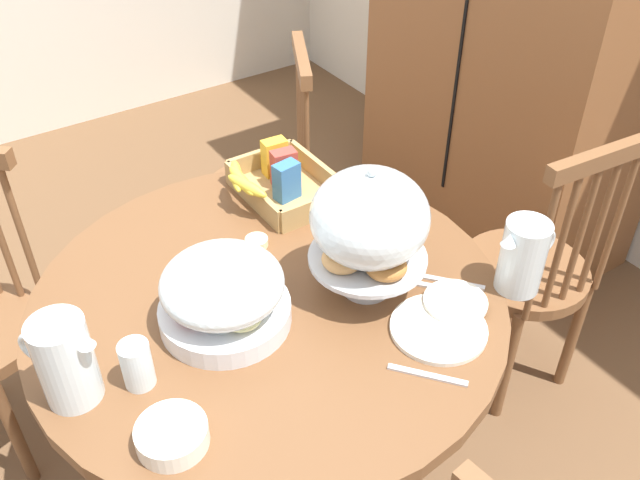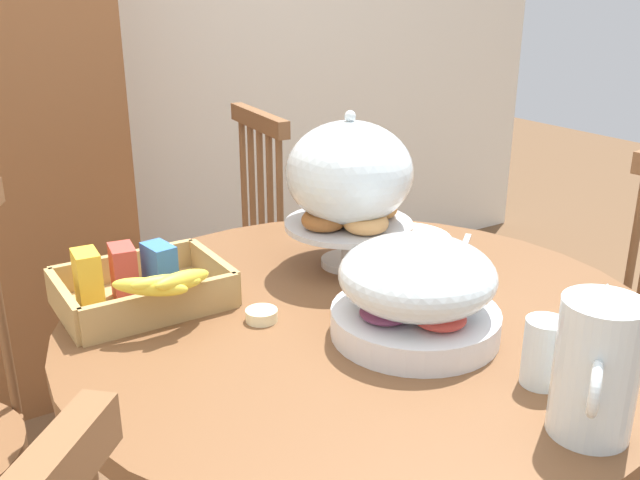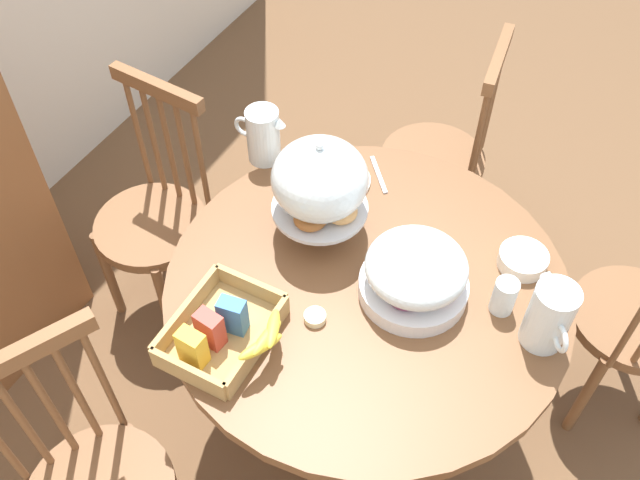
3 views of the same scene
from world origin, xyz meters
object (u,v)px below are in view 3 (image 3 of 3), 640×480
Objects in this scene: dining_table at (364,327)px; cereal_bowl at (523,259)px; milk_pitcher at (263,137)px; pastry_stand_with_dome at (320,183)px; orange_juice_pitcher at (548,318)px; china_plate_small at (307,176)px; windsor_chair_facing_door at (439,161)px; windsor_chair_far_side at (156,221)px; butter_dish at (315,317)px; windsor_chair_by_cabinet at (637,324)px; cereal_basket at (224,332)px; china_plate_large at (336,180)px; drinking_glass at (504,296)px; fruit_platter_covered at (415,273)px.

cereal_bowl is (0.26, -0.36, 0.25)m from dining_table.
milk_pitcher reaches higher than cereal_bowl.
cereal_bowl is (0.15, -0.57, -0.17)m from pastry_stand_with_dome.
china_plate_small is (0.24, 0.82, -0.07)m from orange_juice_pitcher.
windsor_chair_far_side is (-0.77, 0.78, 0.00)m from windsor_chair_facing_door.
milk_pitcher is 0.66m from butter_dish.
windsor_chair_by_cabinet is 1.31m from cereal_basket.
china_plate_large is 0.66m from drinking_glass.
windsor_chair_facing_door is (0.87, 0.09, -0.06)m from dining_table.
orange_juice_pitcher reaches higher than milk_pitcher.
dining_table is 0.87m from windsor_chair_by_cabinet.
fruit_platter_covered is 0.29m from butter_dish.
china_plate_small is at bearing -70.84° from windsor_chair_far_side.
windsor_chair_facing_door is 0.90m from pastry_stand_with_dome.
pastry_stand_with_dome reaches higher than orange_juice_pitcher.
windsor_chair_far_side is 1.06m from fruit_platter_covered.
butter_dish is (-0.27, 0.43, -0.04)m from drinking_glass.
pastry_stand_with_dome is 0.49m from cereal_basket.
dining_table is at bearing -129.33° from china_plate_small.
orange_juice_pitcher is at bearing -86.99° from fruit_platter_covered.
fruit_platter_covered is at bearing 93.01° from orange_juice_pitcher.
dining_table is 19.00× the size of butter_dish.
dining_table is 0.31m from butter_dish.
windsor_chair_facing_door is 1.00× the size of windsor_chair_far_side.
china_plate_small and butter_dish have the same top height.
china_plate_large is (0.32, 0.26, 0.23)m from dining_table.
cereal_bowl is (0.16, -1.23, 0.31)m from windsor_chair_far_side.
windsor_chair_by_cabinet reaches higher than china_plate_large.
cereal_basket is 2.26× the size of cereal_bowl.
orange_juice_pitcher is 1.83× the size of drinking_glass.
fruit_platter_covered is 5.00× the size of butter_dish.
dining_table is 7.60× the size of china_plate_small.
windsor_chair_facing_door is 3.25× the size of fruit_platter_covered.
windsor_chair_far_side is at bearing 109.82° from china_plate_large.
milk_pitcher is at bearing 75.14° from orange_juice_pitcher.
cereal_basket is 0.74m from drinking_glass.
fruit_platter_covered is 0.95× the size of cereal_basket.
milk_pitcher is at bearing 66.19° from fruit_platter_covered.
windsor_chair_by_cabinet is 0.63m from drinking_glass.
windsor_chair_facing_door is 4.84× the size of orange_juice_pitcher.
dining_table is at bearing 121.16° from windsor_chair_by_cabinet.
cereal_bowl is at bearing -44.45° from butter_dish.
fruit_platter_covered reaches higher than china_plate_large.
china_plate_large is at bearing 1.28° from cereal_basket.
windsor_chair_facing_door is at bearing 29.67° from drinking_glass.
windsor_chair_by_cabinet is 1.14m from china_plate_small.
butter_dish is at bearing -149.43° from china_plate_small.
cereal_bowl is 0.18m from drinking_glass.
orange_juice_pitcher is at bearing 146.85° from windsor_chair_by_cabinet.
milk_pitcher is at bearing 96.43° from windsor_chair_by_cabinet.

